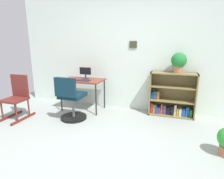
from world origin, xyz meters
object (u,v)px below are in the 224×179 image
Objects in this scene: monitor at (85,73)px; office_chair at (71,101)px; keyboard at (80,80)px; bookshelf_low at (171,97)px; potted_plant_on_shelf at (179,62)px; desk at (83,82)px; rocking_chair at (17,97)px.

monitor is 0.85m from office_chair.
bookshelf_low is at bearing 11.68° from keyboard.
office_chair is 2.25m from potted_plant_on_shelf.
office_chair is at bearing -84.90° from keyboard.
desk is at bearing 94.06° from keyboard.
potted_plant_on_shelf reaches higher than office_chair.
desk is at bearing -171.97° from bookshelf_low.
keyboard is 0.60m from office_chair.
office_chair is at bearing -156.75° from potted_plant_on_shelf.
rocking_chair is at bearing -139.02° from monitor.
bookshelf_low is at bearing 8.03° from desk.
bookshelf_low is (1.91, 0.39, -0.32)m from keyboard.
keyboard is at bearing -85.94° from desk.
monitor is 0.31× the size of rocking_chair.
keyboard is at bearing -94.86° from monitor.
desk is 1.37m from rocking_chair.
bookshelf_low reaches higher than desk.
monitor is 1.49m from rocking_chair.
monitor reaches higher than keyboard.
monitor is 0.62× the size of keyboard.
potted_plant_on_shelf is at bearing 9.68° from keyboard.
potted_plant_on_shelf is (1.95, 0.84, 0.76)m from office_chair.
keyboard is 1.09× the size of potted_plant_on_shelf.
office_chair is (0.05, -0.62, -0.26)m from desk.
keyboard is at bearing 34.22° from rocking_chair.
keyboard is 0.47× the size of bookshelf_low.
rocking_chair is (-1.11, -0.23, 0.06)m from office_chair.
office_chair reaches higher than rocking_chair.
desk is 2.32× the size of potted_plant_on_shelf.
keyboard is at bearing -168.32° from bookshelf_low.
monitor is 0.68× the size of potted_plant_on_shelf.
bookshelf_low is 2.31× the size of potted_plant_on_shelf.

